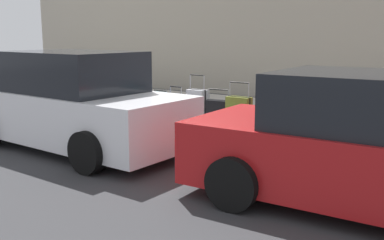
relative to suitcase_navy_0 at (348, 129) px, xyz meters
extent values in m
plane|color=#333335|center=(3.15, 0.74, -0.40)|extent=(40.00, 40.00, 0.00)
cube|color=#ADA89E|center=(3.15, -1.76, -0.33)|extent=(18.00, 5.00, 0.14)
cube|color=navy|center=(0.00, 0.00, 0.00)|extent=(0.49, 0.20, 0.51)
cube|color=black|center=(0.00, 0.00, 0.00)|extent=(0.50, 0.04, 0.52)
cylinder|color=gray|center=(-0.21, 0.00, 0.36)|extent=(0.02, 0.02, 0.22)
cylinder|color=gray|center=(0.21, 0.00, 0.36)|extent=(0.02, 0.02, 0.22)
cylinder|color=black|center=(0.00, 0.00, 0.47)|extent=(0.43, 0.03, 0.02)
cylinder|color=black|center=(-0.22, 0.00, -0.24)|extent=(0.04, 0.02, 0.04)
cylinder|color=black|center=(0.22, 0.00, -0.24)|extent=(0.04, 0.02, 0.04)
cube|color=#0F606B|center=(0.51, 0.06, 0.10)|extent=(0.39, 0.24, 0.71)
cube|color=black|center=(0.51, 0.06, 0.10)|extent=(0.39, 0.07, 0.72)
cylinder|color=gray|center=(0.35, 0.05, 0.54)|extent=(0.02, 0.02, 0.18)
cylinder|color=gray|center=(0.66, 0.07, 0.54)|extent=(0.02, 0.02, 0.18)
cylinder|color=black|center=(0.51, 0.06, 0.63)|extent=(0.32, 0.05, 0.02)
cylinder|color=black|center=(0.34, 0.05, -0.24)|extent=(0.05, 0.02, 0.04)
cylinder|color=black|center=(0.67, 0.08, -0.24)|extent=(0.05, 0.02, 0.04)
cube|color=maroon|center=(0.99, 0.07, -0.01)|extent=(0.47, 0.26, 0.50)
cube|color=black|center=(0.99, 0.07, -0.01)|extent=(0.46, 0.08, 0.51)
cylinder|color=gray|center=(0.80, 0.05, 0.34)|extent=(0.02, 0.02, 0.19)
cylinder|color=gray|center=(1.18, 0.09, 0.34)|extent=(0.02, 0.02, 0.19)
cylinder|color=black|center=(0.99, 0.07, 0.43)|extent=(0.39, 0.06, 0.02)
cylinder|color=black|center=(0.79, 0.05, -0.24)|extent=(0.05, 0.02, 0.04)
cylinder|color=black|center=(1.19, 0.09, -0.24)|extent=(0.05, 0.02, 0.04)
cube|color=red|center=(1.53, -0.03, -0.01)|extent=(0.49, 0.23, 0.50)
cube|color=black|center=(1.53, -0.03, -0.01)|extent=(0.50, 0.04, 0.51)
cylinder|color=gray|center=(1.32, -0.03, 0.36)|extent=(0.02, 0.02, 0.23)
cylinder|color=gray|center=(1.75, -0.03, 0.36)|extent=(0.02, 0.02, 0.23)
cylinder|color=black|center=(1.53, -0.03, 0.48)|extent=(0.43, 0.03, 0.02)
cylinder|color=black|center=(1.31, -0.03, -0.24)|extent=(0.04, 0.02, 0.04)
cylinder|color=black|center=(1.75, -0.03, -0.24)|extent=(0.04, 0.02, 0.04)
cube|color=#59601E|center=(2.09, 0.11, 0.07)|extent=(0.49, 0.26, 0.66)
cube|color=black|center=(2.09, 0.11, 0.07)|extent=(0.49, 0.06, 0.67)
cylinder|color=gray|center=(1.88, 0.12, 0.54)|extent=(0.02, 0.02, 0.28)
cylinder|color=gray|center=(2.30, 0.11, 0.54)|extent=(0.02, 0.02, 0.28)
cylinder|color=black|center=(2.09, 0.11, 0.68)|extent=(0.42, 0.04, 0.02)
cylinder|color=black|center=(1.87, 0.12, -0.24)|extent=(0.04, 0.02, 0.04)
cylinder|color=black|center=(2.30, 0.11, -0.24)|extent=(0.04, 0.02, 0.04)
cube|color=black|center=(2.65, -0.03, 0.01)|extent=(0.51, 0.28, 0.53)
cube|color=black|center=(2.65, -0.03, 0.01)|extent=(0.50, 0.09, 0.54)
cylinder|color=gray|center=(2.43, -0.05, 0.38)|extent=(0.02, 0.02, 0.22)
cylinder|color=gray|center=(2.86, -0.01, 0.38)|extent=(0.02, 0.02, 0.22)
cylinder|color=black|center=(2.65, -0.03, 0.49)|extent=(0.43, 0.06, 0.02)
cylinder|color=black|center=(2.43, -0.06, -0.24)|extent=(0.05, 0.02, 0.04)
cylinder|color=black|center=(2.87, -0.01, -0.24)|extent=(0.05, 0.02, 0.04)
cube|color=#9EA0A8|center=(3.17, -0.03, 0.10)|extent=(0.42, 0.25, 0.71)
cube|color=black|center=(3.17, -0.03, 0.10)|extent=(0.43, 0.05, 0.73)
cylinder|color=gray|center=(2.99, -0.03, 0.61)|extent=(0.02, 0.02, 0.31)
cylinder|color=gray|center=(3.35, -0.03, 0.61)|extent=(0.02, 0.02, 0.31)
cylinder|color=black|center=(3.17, -0.03, 0.76)|extent=(0.36, 0.03, 0.02)
cylinder|color=black|center=(2.99, -0.03, -0.24)|extent=(0.04, 0.02, 0.04)
cylinder|color=black|center=(3.36, -0.03, -0.24)|extent=(0.04, 0.02, 0.04)
cube|color=navy|center=(3.64, 0.10, 0.02)|extent=(0.38, 0.25, 0.56)
cube|color=black|center=(3.64, 0.10, 0.02)|extent=(0.37, 0.06, 0.57)
cylinder|color=gray|center=(3.48, 0.11, 0.40)|extent=(0.02, 0.02, 0.20)
cylinder|color=gray|center=(3.79, 0.09, 0.40)|extent=(0.02, 0.02, 0.20)
cylinder|color=black|center=(3.64, 0.10, 0.50)|extent=(0.31, 0.04, 0.02)
cylinder|color=black|center=(3.48, 0.11, -0.24)|extent=(0.05, 0.02, 0.04)
cylinder|color=black|center=(3.79, 0.09, -0.24)|extent=(0.05, 0.02, 0.04)
cube|color=#0F606B|center=(4.11, 0.04, 0.04)|extent=(0.44, 0.22, 0.60)
cube|color=black|center=(4.11, 0.04, 0.04)|extent=(0.44, 0.07, 0.61)
cylinder|color=gray|center=(3.92, 0.06, 0.36)|extent=(0.02, 0.02, 0.04)
cylinder|color=gray|center=(4.29, 0.02, 0.36)|extent=(0.02, 0.02, 0.04)
cylinder|color=black|center=(4.11, 0.04, 0.38)|extent=(0.37, 0.06, 0.02)
cylinder|color=black|center=(3.92, 0.06, -0.24)|extent=(0.05, 0.02, 0.04)
cylinder|color=black|center=(4.29, 0.02, -0.24)|extent=(0.05, 0.02, 0.04)
cylinder|color=#D89E0C|center=(4.97, 0.03, 0.07)|extent=(0.20, 0.20, 0.66)
sphere|color=#D89E0C|center=(4.97, 0.03, 0.45)|extent=(0.21, 0.21, 0.21)
cylinder|color=#D89E0C|center=(5.12, 0.03, 0.11)|extent=(0.09, 0.10, 0.09)
cylinder|color=#D89E0C|center=(4.82, 0.03, 0.11)|extent=(0.09, 0.10, 0.09)
cylinder|color=brown|center=(5.75, 0.18, 0.16)|extent=(0.14, 0.14, 0.84)
cube|color=#AD1619|center=(-1.00, 2.54, 0.17)|extent=(4.35, 1.91, 0.77)
cube|color=black|center=(-1.00, 2.54, 0.87)|extent=(2.29, 1.71, 0.63)
cylinder|color=black|center=(0.30, 3.48, -0.08)|extent=(0.65, 0.24, 0.64)
cylinder|color=black|center=(0.36, 1.68, -0.08)|extent=(0.65, 0.24, 0.64)
cube|color=silver|center=(4.06, 2.54, 0.20)|extent=(4.47, 1.89, 0.85)
cube|color=black|center=(4.06, 2.54, 0.97)|extent=(2.35, 1.67, 0.69)
cylinder|color=black|center=(5.39, 1.61, -0.08)|extent=(0.65, 0.24, 0.64)
cylinder|color=black|center=(2.73, 3.46, -0.08)|extent=(0.65, 0.24, 0.64)
cylinder|color=black|center=(2.66, 1.72, -0.08)|extent=(0.65, 0.24, 0.64)
camera|label=1|loc=(-2.13, 7.81, 1.61)|focal=42.30mm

